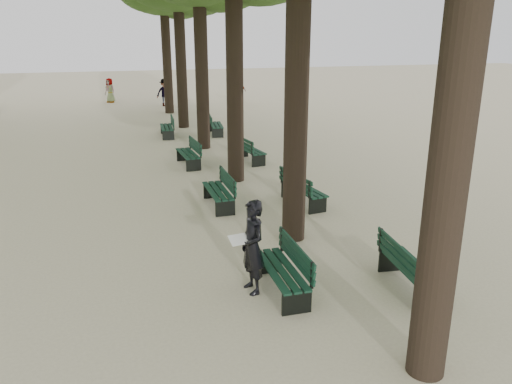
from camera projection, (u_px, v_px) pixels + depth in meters
name	position (u px, v px, depth m)	size (l,w,h in m)	color
ground	(276.00, 315.00, 8.37)	(120.00, 120.00, 0.00)	beige
bench_left_0	(282.00, 278.00, 9.04)	(0.62, 1.82, 0.92)	black
bench_left_1	(218.00, 197.00, 13.54)	(0.59, 1.81, 0.92)	black
bench_left_2	(188.00, 158.00, 17.74)	(0.66, 1.83, 0.92)	black
bench_left_3	(167.00, 131.00, 22.73)	(0.70, 1.84, 0.92)	black
bench_right_0	(410.00, 276.00, 9.11)	(0.81, 1.86, 0.92)	black
bench_right_1	(303.00, 195.00, 13.71)	(0.78, 1.86, 0.92)	black
bench_right_2	(250.00, 154.00, 18.31)	(0.78, 1.85, 0.92)	black
bench_right_3	(216.00, 129.00, 23.26)	(0.81, 1.86, 0.92)	black
man_with_map	(252.00, 247.00, 8.90)	(0.66, 0.74, 1.75)	black
pedestrian_d	(110.00, 90.00, 33.95)	(0.80, 0.33, 1.63)	#262628
pedestrian_c	(239.00, 91.00, 33.37)	(0.95, 0.32, 1.62)	#262628
pedestrian_b	(165.00, 92.00, 32.23)	(1.13, 0.35, 1.75)	#262628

